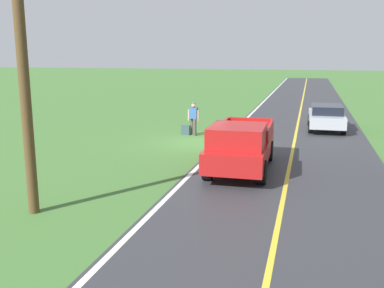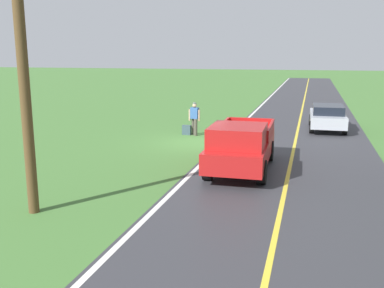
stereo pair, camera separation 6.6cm
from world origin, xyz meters
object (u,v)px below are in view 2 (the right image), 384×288
(suitcase_carried, at_px, (187,130))
(sedan_near_oncoming, at_px, (327,117))
(utility_pole_roadside, at_px, (22,53))
(pickup_truck_passing, at_px, (241,145))
(hitchhiker_walking, at_px, (195,117))

(suitcase_carried, height_order, sedan_near_oncoming, sedan_near_oncoming)
(suitcase_carried, relative_size, sedan_near_oncoming, 0.12)
(suitcase_carried, bearing_deg, utility_pole_roadside, 0.42)
(pickup_truck_passing, bearing_deg, utility_pole_roadside, 50.27)
(suitcase_carried, xyz_separation_m, pickup_truck_passing, (-3.91, 6.43, 0.71))
(hitchhiker_walking, distance_m, sedan_near_oncoming, 7.66)
(suitcase_carried, bearing_deg, sedan_near_oncoming, 120.73)
(hitchhiker_walking, distance_m, utility_pole_roadside, 12.64)
(pickup_truck_passing, height_order, utility_pole_roadside, utility_pole_roadside)
(utility_pole_roadside, bearing_deg, hitchhiker_walking, -95.77)
(pickup_truck_passing, xyz_separation_m, sedan_near_oncoming, (-3.29, -10.03, -0.21))
(hitchhiker_walking, bearing_deg, pickup_truck_passing, 118.29)
(sedan_near_oncoming, xyz_separation_m, utility_pole_roadside, (8.01, 15.70, 3.46))
(hitchhiker_walking, bearing_deg, suitcase_carried, 6.64)
(suitcase_carried, relative_size, utility_pole_roadside, 0.06)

